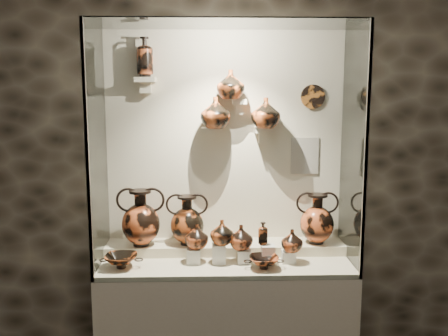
# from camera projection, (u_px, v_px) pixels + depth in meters

# --- Properties ---
(wall_back) EXTENTS (5.00, 0.02, 3.20)m
(wall_back) POSITION_uv_depth(u_px,v_px,m) (225.00, 143.00, 3.60)
(wall_back) COLOR black
(wall_back) RESTS_ON ground
(plinth) EXTENTS (1.70, 0.60, 0.80)m
(plinth) POSITION_uv_depth(u_px,v_px,m) (226.00, 319.00, 3.47)
(plinth) COLOR beige
(plinth) RESTS_ON floor
(front_tier) EXTENTS (1.68, 0.58, 0.03)m
(front_tier) POSITION_uv_depth(u_px,v_px,m) (226.00, 262.00, 3.41)
(front_tier) COLOR beige
(front_tier) RESTS_ON plinth
(rear_tier) EXTENTS (1.70, 0.25, 0.10)m
(rear_tier) POSITION_uv_depth(u_px,v_px,m) (225.00, 249.00, 3.58)
(rear_tier) COLOR beige
(rear_tier) RESTS_ON plinth
(back_panel) EXTENTS (1.70, 0.03, 1.60)m
(back_panel) POSITION_uv_depth(u_px,v_px,m) (225.00, 143.00, 3.59)
(back_panel) COLOR beige
(back_panel) RESTS_ON plinth
(glass_front) EXTENTS (1.70, 0.01, 1.60)m
(glass_front) POSITION_uv_depth(u_px,v_px,m) (228.00, 154.00, 2.99)
(glass_front) COLOR white
(glass_front) RESTS_ON plinth
(glass_left) EXTENTS (0.01, 0.60, 1.60)m
(glass_left) POSITION_uv_depth(u_px,v_px,m) (97.00, 149.00, 3.26)
(glass_left) COLOR white
(glass_left) RESTS_ON plinth
(glass_right) EXTENTS (0.01, 0.60, 1.60)m
(glass_right) POSITION_uv_depth(u_px,v_px,m) (353.00, 148.00, 3.31)
(glass_right) COLOR white
(glass_right) RESTS_ON plinth
(glass_top) EXTENTS (1.70, 0.60, 0.01)m
(glass_top) POSITION_uv_depth(u_px,v_px,m) (226.00, 24.00, 3.16)
(glass_top) COLOR white
(glass_top) RESTS_ON back_panel
(frame_post_left) EXTENTS (0.02, 0.02, 1.60)m
(frame_post_left) POSITION_uv_depth(u_px,v_px,m) (87.00, 155.00, 2.97)
(frame_post_left) COLOR gray
(frame_post_left) RESTS_ON plinth
(frame_post_right) EXTENTS (0.02, 0.02, 1.60)m
(frame_post_right) POSITION_uv_depth(u_px,v_px,m) (366.00, 154.00, 3.02)
(frame_post_right) COLOR gray
(frame_post_right) RESTS_ON plinth
(pedestal_a) EXTENTS (0.09, 0.09, 0.10)m
(pedestal_a) POSITION_uv_depth(u_px,v_px,m) (194.00, 256.00, 3.34)
(pedestal_a) COLOR silver
(pedestal_a) RESTS_ON front_tier
(pedestal_b) EXTENTS (0.09, 0.09, 0.13)m
(pedestal_b) POSITION_uv_depth(u_px,v_px,m) (219.00, 254.00, 3.34)
(pedestal_b) COLOR silver
(pedestal_b) RESTS_ON front_tier
(pedestal_c) EXTENTS (0.09, 0.09, 0.09)m
(pedestal_c) POSITION_uv_depth(u_px,v_px,m) (244.00, 256.00, 3.35)
(pedestal_c) COLOR silver
(pedestal_c) RESTS_ON front_tier
(pedestal_d) EXTENTS (0.09, 0.09, 0.12)m
(pedestal_d) POSITION_uv_depth(u_px,v_px,m) (268.00, 254.00, 3.36)
(pedestal_d) COLOR silver
(pedestal_d) RESTS_ON front_tier
(pedestal_e) EXTENTS (0.09, 0.09, 0.08)m
(pedestal_e) POSITION_uv_depth(u_px,v_px,m) (288.00, 256.00, 3.36)
(pedestal_e) COLOR silver
(pedestal_e) RESTS_ON front_tier
(bracket_ul) EXTENTS (0.14, 0.12, 0.04)m
(bracket_ul) POSITION_uv_depth(u_px,v_px,m) (145.00, 80.00, 3.43)
(bracket_ul) COLOR beige
(bracket_ul) RESTS_ON back_panel
(bracket_ca) EXTENTS (0.14, 0.12, 0.04)m
(bracket_ca) POSITION_uv_depth(u_px,v_px,m) (211.00, 130.00, 3.50)
(bracket_ca) COLOR beige
(bracket_ca) RESTS_ON back_panel
(bracket_cb) EXTENTS (0.10, 0.12, 0.04)m
(bracket_cb) POSITION_uv_depth(u_px,v_px,m) (239.00, 102.00, 3.48)
(bracket_cb) COLOR beige
(bracket_cb) RESTS_ON back_panel
(bracket_cc) EXTENTS (0.14, 0.12, 0.04)m
(bracket_cc) POSITION_uv_depth(u_px,v_px,m) (265.00, 130.00, 3.51)
(bracket_cc) COLOR beige
(bracket_cc) RESTS_ON back_panel
(amphora_left) EXTENTS (0.40, 0.40, 0.40)m
(amphora_left) POSITION_uv_depth(u_px,v_px,m) (141.00, 218.00, 3.47)
(amphora_left) COLOR #BB4D23
(amphora_left) RESTS_ON rear_tier
(amphora_mid) EXTENTS (0.37, 0.37, 0.35)m
(amphora_mid) POSITION_uv_depth(u_px,v_px,m) (187.00, 220.00, 3.51)
(amphora_mid) COLOR #A6471D
(amphora_mid) RESTS_ON rear_tier
(amphora_right) EXTENTS (0.38, 0.38, 0.36)m
(amphora_right) POSITION_uv_depth(u_px,v_px,m) (317.00, 218.00, 3.53)
(amphora_right) COLOR #BB4D23
(amphora_right) RESTS_ON rear_tier
(jug_a) EXTENTS (0.18, 0.18, 0.17)m
(jug_a) POSITION_uv_depth(u_px,v_px,m) (197.00, 236.00, 3.34)
(jug_a) COLOR #BB4D23
(jug_a) RESTS_ON pedestal_a
(jug_b) EXTENTS (0.19, 0.19, 0.17)m
(jug_b) POSITION_uv_depth(u_px,v_px,m) (222.00, 232.00, 3.32)
(jug_b) COLOR #A6471D
(jug_b) RESTS_ON pedestal_b
(jug_c) EXTENTS (0.18, 0.18, 0.17)m
(jug_c) POSITION_uv_depth(u_px,v_px,m) (241.00, 237.00, 3.35)
(jug_c) COLOR #BB4D23
(jug_c) RESTS_ON pedestal_c
(jug_e) EXTENTS (0.17, 0.17, 0.15)m
(jug_e) POSITION_uv_depth(u_px,v_px,m) (292.00, 240.00, 3.33)
(jug_e) COLOR #BB4D23
(jug_e) RESTS_ON pedestal_e
(lekythos_small) EXTENTS (0.10, 0.10, 0.18)m
(lekythos_small) POSITION_uv_depth(u_px,v_px,m) (263.00, 232.00, 3.35)
(lekythos_small) COLOR #A6471D
(lekythos_small) RESTS_ON pedestal_d
(kylix_left) EXTENTS (0.34, 0.32, 0.11)m
(kylix_left) POSITION_uv_depth(u_px,v_px,m) (121.00, 260.00, 3.25)
(kylix_left) COLOR #A6471D
(kylix_left) RESTS_ON front_tier
(kylix_right) EXTENTS (0.27, 0.24, 0.10)m
(kylix_right) POSITION_uv_depth(u_px,v_px,m) (264.00, 261.00, 3.24)
(kylix_right) COLOR #BB4D23
(kylix_right) RESTS_ON front_tier
(lekythos_tall) EXTENTS (0.15, 0.15, 0.30)m
(lekythos_tall) POSITION_uv_depth(u_px,v_px,m) (145.00, 54.00, 3.40)
(lekythos_tall) COLOR #BB4D23
(lekythos_tall) RESTS_ON bracket_ul
(ovoid_vase_a) EXTENTS (0.27, 0.27, 0.22)m
(ovoid_vase_a) POSITION_uv_depth(u_px,v_px,m) (215.00, 113.00, 3.43)
(ovoid_vase_a) COLOR #A6471D
(ovoid_vase_a) RESTS_ON bracket_ca
(ovoid_vase_b) EXTENTS (0.25, 0.25, 0.20)m
(ovoid_vase_b) POSITION_uv_depth(u_px,v_px,m) (231.00, 84.00, 3.41)
(ovoid_vase_b) COLOR #A6471D
(ovoid_vase_b) RESTS_ON bracket_cb
(ovoid_vase_c) EXTENTS (0.24, 0.24, 0.21)m
(ovoid_vase_c) POSITION_uv_depth(u_px,v_px,m) (266.00, 113.00, 3.44)
(ovoid_vase_c) COLOR #A6471D
(ovoid_vase_c) RESTS_ON bracket_cc
(wall_plate) EXTENTS (0.17, 0.02, 0.17)m
(wall_plate) POSITION_uv_depth(u_px,v_px,m) (313.00, 97.00, 3.53)
(wall_plate) COLOR #AA5F21
(wall_plate) RESTS_ON back_panel
(info_placard) EXTENTS (0.20, 0.01, 0.27)m
(info_placard) POSITION_uv_depth(u_px,v_px,m) (305.00, 156.00, 3.61)
(info_placard) COLOR beige
(info_placard) RESTS_ON back_panel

